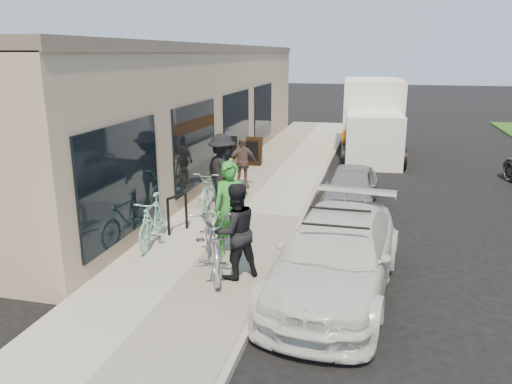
{
  "coord_description": "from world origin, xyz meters",
  "views": [
    {
      "loc": [
        1.21,
        -8.35,
        3.97
      ],
      "look_at": [
        -1.28,
        1.78,
        1.05
      ],
      "focal_mm": 35.0,
      "sensor_mm": 36.0,
      "label": 1
    }
  ],
  "objects_px": {
    "sandwich_board": "(253,152)",
    "moving_truck": "(371,122)",
    "sedan_white": "(336,255)",
    "man_standing": "(235,231)",
    "cruiser_bike_a": "(153,220)",
    "cruiser_bike_c": "(230,179)",
    "sedan_silver": "(351,187)",
    "bystander_b": "(242,163)",
    "tandem_bike": "(213,235)",
    "woman_rider": "(231,209)",
    "bike_rack": "(177,210)",
    "cruiser_bike_b": "(212,188)",
    "bystander_a": "(222,172)"
  },
  "relations": [
    {
      "from": "sedan_silver",
      "to": "bystander_b",
      "type": "relative_size",
      "value": 2.16
    },
    {
      "from": "tandem_bike",
      "to": "cruiser_bike_b",
      "type": "distance_m",
      "value": 3.88
    },
    {
      "from": "cruiser_bike_a",
      "to": "cruiser_bike_c",
      "type": "xyz_separation_m",
      "value": [
        0.51,
        3.74,
        -0.01
      ]
    },
    {
      "from": "bike_rack",
      "to": "cruiser_bike_a",
      "type": "bearing_deg",
      "value": -104.77
    },
    {
      "from": "woman_rider",
      "to": "bike_rack",
      "type": "bearing_deg",
      "value": 126.43
    },
    {
      "from": "woman_rider",
      "to": "cruiser_bike_b",
      "type": "height_order",
      "value": "woman_rider"
    },
    {
      "from": "bystander_a",
      "to": "moving_truck",
      "type": "bearing_deg",
      "value": -67.83
    },
    {
      "from": "cruiser_bike_a",
      "to": "cruiser_bike_b",
      "type": "xyz_separation_m",
      "value": [
        0.3,
        2.83,
        -0.03
      ]
    },
    {
      "from": "bike_rack",
      "to": "bystander_a",
      "type": "bearing_deg",
      "value": 75.31
    },
    {
      "from": "sedan_white",
      "to": "sandwich_board",
      "type": "bearing_deg",
      "value": 118.46
    },
    {
      "from": "sedan_white",
      "to": "cruiser_bike_a",
      "type": "xyz_separation_m",
      "value": [
        -3.81,
        0.96,
        -0.01
      ]
    },
    {
      "from": "cruiser_bike_a",
      "to": "bystander_a",
      "type": "bearing_deg",
      "value": 68.5
    },
    {
      "from": "sandwich_board",
      "to": "woman_rider",
      "type": "bearing_deg",
      "value": -78.57
    },
    {
      "from": "moving_truck",
      "to": "cruiser_bike_a",
      "type": "distance_m",
      "value": 12.39
    },
    {
      "from": "man_standing",
      "to": "cruiser_bike_b",
      "type": "xyz_separation_m",
      "value": [
        -1.77,
        3.94,
        -0.37
      ]
    },
    {
      "from": "sedan_white",
      "to": "cruiser_bike_b",
      "type": "distance_m",
      "value": 5.16
    },
    {
      "from": "sandwich_board",
      "to": "cruiser_bike_b",
      "type": "bearing_deg",
      "value": -88.06
    },
    {
      "from": "sedan_white",
      "to": "bystander_b",
      "type": "bearing_deg",
      "value": 125.21
    },
    {
      "from": "moving_truck",
      "to": "tandem_bike",
      "type": "xyz_separation_m",
      "value": [
        -2.52,
        -12.51,
        -0.53
      ]
    },
    {
      "from": "cruiser_bike_a",
      "to": "bystander_a",
      "type": "height_order",
      "value": "bystander_a"
    },
    {
      "from": "sandwich_board",
      "to": "moving_truck",
      "type": "bearing_deg",
      "value": 45.45
    },
    {
      "from": "sandwich_board",
      "to": "sedan_white",
      "type": "distance_m",
      "value": 9.43
    },
    {
      "from": "tandem_bike",
      "to": "woman_rider",
      "type": "height_order",
      "value": "woman_rider"
    },
    {
      "from": "man_standing",
      "to": "bystander_b",
      "type": "distance_m",
      "value": 5.99
    },
    {
      "from": "cruiser_bike_c",
      "to": "bystander_a",
      "type": "bearing_deg",
      "value": -90.84
    },
    {
      "from": "woman_rider",
      "to": "cruiser_bike_a",
      "type": "xyz_separation_m",
      "value": [
        -1.72,
        0.15,
        -0.42
      ]
    },
    {
      "from": "sandwich_board",
      "to": "man_standing",
      "type": "xyz_separation_m",
      "value": [
        1.91,
        -8.84,
        0.36
      ]
    },
    {
      "from": "sedan_white",
      "to": "man_standing",
      "type": "height_order",
      "value": "man_standing"
    },
    {
      "from": "sedan_white",
      "to": "sedan_silver",
      "type": "distance_m",
      "value": 5.01
    },
    {
      "from": "sedan_white",
      "to": "man_standing",
      "type": "bearing_deg",
      "value": -169.48
    },
    {
      "from": "cruiser_bike_a",
      "to": "sedan_white",
      "type": "bearing_deg",
      "value": -20.91
    },
    {
      "from": "tandem_bike",
      "to": "cruiser_bike_a",
      "type": "bearing_deg",
      "value": 128.74
    },
    {
      "from": "tandem_bike",
      "to": "cruiser_bike_c",
      "type": "distance_m",
      "value": 4.7
    },
    {
      "from": "sedan_silver",
      "to": "tandem_bike",
      "type": "xyz_separation_m",
      "value": [
        -2.2,
        -4.89,
        0.23
      ]
    },
    {
      "from": "sandwich_board",
      "to": "bystander_b",
      "type": "height_order",
      "value": "bystander_b"
    },
    {
      "from": "woman_rider",
      "to": "cruiser_bike_a",
      "type": "bearing_deg",
      "value": 153.36
    },
    {
      "from": "tandem_bike",
      "to": "man_standing",
      "type": "bearing_deg",
      "value": -51.7
    },
    {
      "from": "moving_truck",
      "to": "cruiser_bike_b",
      "type": "distance_m",
      "value": 9.64
    },
    {
      "from": "man_standing",
      "to": "bystander_a",
      "type": "distance_m",
      "value": 3.95
    },
    {
      "from": "sedan_white",
      "to": "bike_rack",
      "type": "bearing_deg",
      "value": 159.81
    },
    {
      "from": "sedan_silver",
      "to": "bystander_b",
      "type": "distance_m",
      "value": 3.24
    },
    {
      "from": "woman_rider",
      "to": "cruiser_bike_b",
      "type": "relative_size",
      "value": 1.01
    },
    {
      "from": "bystander_b",
      "to": "cruiser_bike_b",
      "type": "bearing_deg",
      "value": -133.45
    },
    {
      "from": "sedan_silver",
      "to": "cruiser_bike_a",
      "type": "xyz_separation_m",
      "value": [
        -3.76,
        -4.05,
        0.11
      ]
    },
    {
      "from": "sedan_white",
      "to": "cruiser_bike_b",
      "type": "height_order",
      "value": "sedan_white"
    },
    {
      "from": "sedan_white",
      "to": "moving_truck",
      "type": "bearing_deg",
      "value": 94.46
    },
    {
      "from": "sedan_white",
      "to": "bystander_a",
      "type": "xyz_separation_m",
      "value": [
        -3.13,
        3.55,
        0.44
      ]
    },
    {
      "from": "sedan_white",
      "to": "cruiser_bike_b",
      "type": "xyz_separation_m",
      "value": [
        -3.5,
        3.79,
        -0.03
      ]
    },
    {
      "from": "sedan_white",
      "to": "man_standing",
      "type": "xyz_separation_m",
      "value": [
        -1.73,
        -0.15,
        0.33
      ]
    },
    {
      "from": "cruiser_bike_b",
      "to": "tandem_bike",
      "type": "bearing_deg",
      "value": -75.43
    }
  ]
}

